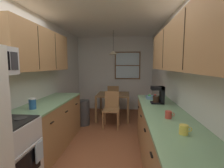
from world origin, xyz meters
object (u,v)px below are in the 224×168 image
object	(u,v)px
dining_chair_far	(113,97)
mug_by_coffeemaker	(184,130)
dining_chair_near	(111,107)
fruit_bowl	(152,97)
stove_range	(3,159)
mug_spare	(169,115)
storage_canister	(32,104)
table_serving_bowl	(110,93)
dining_table	(113,98)
coffee_maker	(159,95)
trash_bin	(83,113)

from	to	relation	value
dining_chair_far	mug_by_coffeemaker	bearing A→B (deg)	-74.95
dining_chair_near	fruit_bowl	xyz separation A→B (m)	(0.90, -0.77, 0.44)
stove_range	mug_spare	xyz separation A→B (m)	(1.97, 0.39, 0.48)
mug_spare	storage_canister	bearing A→B (deg)	172.32
mug_spare	table_serving_bowl	world-z (taller)	mug_spare
dining_chair_far	dining_table	bearing A→B (deg)	-85.17
coffee_maker	mug_spare	bearing A→B (deg)	-92.39
dining_chair_far	mug_spare	bearing A→B (deg)	-73.31
stove_range	dining_chair_far	world-z (taller)	stove_range
table_serving_bowl	mug_spare	bearing A→B (deg)	-68.32
dining_chair_far	coffee_maker	xyz separation A→B (m)	(1.02, -2.46, 0.56)
stove_range	dining_chair_far	bearing A→B (deg)	75.10
coffee_maker	trash_bin	bearing A→B (deg)	144.37
dining_chair_far	mug_by_coffeemaker	world-z (taller)	mug_by_coffeemaker
dining_chair_near	table_serving_bowl	world-z (taller)	dining_chair_near
table_serving_bowl	dining_chair_far	bearing A→B (deg)	85.97
mug_by_coffeemaker	mug_spare	distance (m)	0.48
coffee_maker	mug_by_coffeemaker	distance (m)	1.31
dining_chair_far	fruit_bowl	distance (m)	2.32
dining_table	mug_spare	xyz separation A→B (m)	(0.93, -2.64, 0.32)
mug_spare	table_serving_bowl	distance (m)	2.81
dining_chair_far	mug_spare	world-z (taller)	mug_spare
trash_bin	fruit_bowl	world-z (taller)	fruit_bowl
stove_range	dining_chair_far	xyz separation A→B (m)	(0.98, 3.68, 0.03)
fruit_bowl	table_serving_bowl	bearing A→B (deg)	126.22
mug_spare	dining_chair_near	bearing A→B (deg)	114.78
dining_table	dining_chair_near	xyz separation A→B (m)	(0.01, -0.65, -0.13)
stove_range	mug_by_coffeemaker	size ratio (longest dim) A/B	8.91
dining_chair_near	trash_bin	distance (m)	0.77
dining_table	fruit_bowl	world-z (taller)	fruit_bowl
fruit_bowl	dining_chair_far	bearing A→B (deg)	114.96
storage_canister	table_serving_bowl	xyz separation A→B (m)	(0.94, 2.34, -0.22)
dining_table	mug_spare	bearing A→B (deg)	-70.58
coffee_maker	mug_spare	distance (m)	0.83
fruit_bowl	stove_range	bearing A→B (deg)	-140.27
trash_bin	mug_spare	world-z (taller)	mug_spare
dining_chair_far	table_serving_bowl	world-z (taller)	dining_chair_far
trash_bin	storage_canister	bearing A→B (deg)	-99.55
trash_bin	mug_by_coffeemaker	xyz separation A→B (m)	(1.70, -2.53, 0.62)
stove_range	mug_by_coffeemaker	distance (m)	2.05
storage_canister	mug_spare	world-z (taller)	storage_canister
dining_chair_near	storage_canister	xyz separation A→B (m)	(-1.05, -1.73, 0.48)
dining_chair_near	coffee_maker	xyz separation A→B (m)	(0.95, -1.17, 0.56)
dining_table	trash_bin	size ratio (longest dim) A/B	1.41
dining_table	table_serving_bowl	xyz separation A→B (m)	(-0.10, -0.04, 0.14)
mug_spare	fruit_bowl	distance (m)	1.22
dining_chair_near	mug_by_coffeemaker	bearing A→B (deg)	-69.03
dining_chair_far	mug_by_coffeemaker	size ratio (longest dim) A/B	7.29
trash_bin	dining_chair_far	bearing A→B (deg)	61.09
coffee_maker	table_serving_bowl	xyz separation A→B (m)	(-1.07, 1.78, -0.29)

